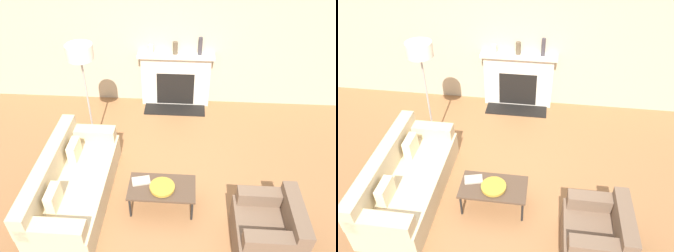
# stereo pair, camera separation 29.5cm
# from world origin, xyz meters

# --- Properties ---
(ground_plane) EXTENTS (18.00, 18.00, 0.00)m
(ground_plane) POSITION_xyz_m (0.00, 0.00, 0.00)
(ground_plane) COLOR #99663D
(wall_back) EXTENTS (18.00, 0.06, 2.90)m
(wall_back) POSITION_xyz_m (0.00, 2.76, 1.45)
(wall_back) COLOR #BCAD8E
(wall_back) RESTS_ON ground_plane
(fireplace) EXTENTS (1.48, 0.59, 1.11)m
(fireplace) POSITION_xyz_m (0.18, 2.62, 0.54)
(fireplace) COLOR beige
(fireplace) RESTS_ON ground_plane
(couch) EXTENTS (0.88, 2.03, 0.79)m
(couch) POSITION_xyz_m (-1.17, -0.04, 0.30)
(couch) COLOR #CCB78E
(couch) RESTS_ON ground_plane
(armchair_near) EXTENTS (0.77, 0.84, 0.76)m
(armchair_near) POSITION_xyz_m (1.48, -0.63, 0.31)
(armchair_near) COLOR brown
(armchair_near) RESTS_ON ground_plane
(coffee_table) EXTENTS (0.93, 0.51, 0.39)m
(coffee_table) POSITION_xyz_m (0.11, -0.09, 0.36)
(coffee_table) COLOR #4C3828
(coffee_table) RESTS_ON ground_plane
(bowl) EXTENTS (0.35, 0.35, 0.05)m
(bowl) POSITION_xyz_m (0.12, -0.12, 0.43)
(bowl) COLOR #BC8E2D
(bowl) RESTS_ON coffee_table
(book) EXTENTS (0.28, 0.21, 0.02)m
(book) POSITION_xyz_m (-0.19, -0.01, 0.41)
(book) COLOR #B2A893
(book) RESTS_ON coffee_table
(floor_lamp) EXTENTS (0.40, 0.40, 1.87)m
(floor_lamp) POSITION_xyz_m (-1.19, 1.21, 1.61)
(floor_lamp) COLOR gray
(floor_lamp) RESTS_ON ground_plane
(mantel_vase_left) EXTENTS (0.11, 0.11, 0.17)m
(mantel_vase_left) POSITION_xyz_m (-0.30, 2.63, 1.19)
(mantel_vase_left) COLOR beige
(mantel_vase_left) RESTS_ON fireplace
(mantel_vase_center_left) EXTENTS (0.10, 0.10, 0.24)m
(mantel_vase_center_left) POSITION_xyz_m (0.16, 2.63, 1.23)
(mantel_vase_center_left) COLOR brown
(mantel_vase_center_left) RESTS_ON fireplace
(mantel_vase_center_right) EXTENTS (0.08, 0.08, 0.34)m
(mantel_vase_center_right) POSITION_xyz_m (0.63, 2.63, 1.28)
(mantel_vase_center_right) COLOR #3D383D
(mantel_vase_center_right) RESTS_ON fireplace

